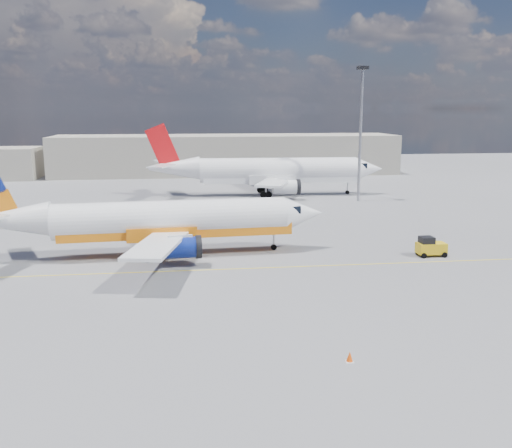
{
  "coord_description": "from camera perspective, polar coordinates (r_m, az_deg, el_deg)",
  "views": [
    {
      "loc": [
        -4.28,
        -43.54,
        13.38
      ],
      "look_at": [
        2.0,
        4.73,
        3.5
      ],
      "focal_mm": 40.0,
      "sensor_mm": 36.0,
      "label": 1
    }
  ],
  "objects": [
    {
      "name": "traffic_cone",
      "position": [
        31.83,
        9.35,
        -12.97
      ],
      "size": [
        0.42,
        0.42,
        0.59
      ],
      "color": "white",
      "rests_on": "ground"
    },
    {
      "name": "terminal_main",
      "position": [
        119.27,
        -2.94,
        6.95
      ],
      "size": [
        70.0,
        14.0,
        8.0
      ],
      "primitive_type": "cube",
      "color": "#A8A091",
      "rests_on": "ground"
    },
    {
      "name": "ground",
      "position": [
        45.75,
        -1.72,
        -5.54
      ],
      "size": [
        240.0,
        240.0,
        0.0
      ],
      "primitive_type": "plane",
      "color": "slate",
      "rests_on": "ground"
    },
    {
      "name": "main_jet",
      "position": [
        53.1,
        -9.52,
        0.33
      ],
      "size": [
        32.27,
        25.48,
        9.78
      ],
      "rotation": [
        0.0,
        0.0,
        0.06
      ],
      "color": "white",
      "rests_on": "ground"
    },
    {
      "name": "gse_tug",
      "position": [
        54.93,
        17.04,
        -2.2
      ],
      "size": [
        2.61,
        1.63,
        1.85
      ],
      "rotation": [
        0.0,
        0.0,
        0.01
      ],
      "color": "black",
      "rests_on": "ground"
    },
    {
      "name": "floodlight_mast",
      "position": [
        84.51,
        10.44,
        10.05
      ],
      "size": [
        1.41,
        1.41,
        19.26
      ],
      "color": "#96969D",
      "rests_on": "ground"
    },
    {
      "name": "taxi_line",
      "position": [
        48.61,
        -2.08,
        -4.5
      ],
      "size": [
        70.0,
        0.15,
        0.01
      ],
      "primitive_type": "cube",
      "color": "yellow",
      "rests_on": "ground"
    },
    {
      "name": "second_jet",
      "position": [
        89.26,
        1.5,
        5.28
      ],
      "size": [
        37.11,
        29.33,
        11.25
      ],
      "rotation": [
        0.0,
        0.0,
        -0.04
      ],
      "color": "white",
      "rests_on": "ground"
    }
  ]
}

